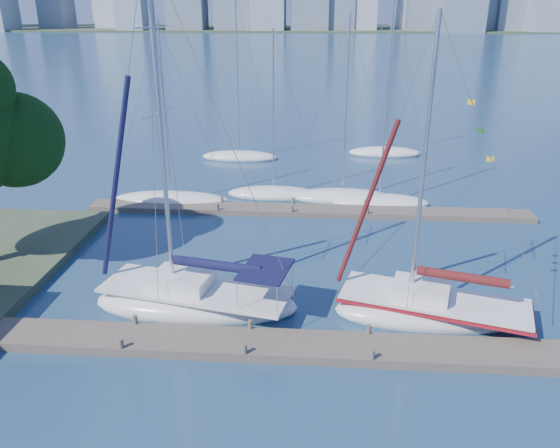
{
  "coord_description": "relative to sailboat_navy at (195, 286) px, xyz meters",
  "views": [
    {
      "loc": [
        2.73,
        -18.85,
        13.23
      ],
      "look_at": [
        1.04,
        4.0,
        3.99
      ],
      "focal_mm": 35.0,
      "sensor_mm": 36.0,
      "label": 1
    }
  ],
  "objects": [
    {
      "name": "far_dock",
      "position": [
        4.8,
        13.05,
        -1.04
      ],
      "size": [
        30.0,
        1.8,
        0.36
      ],
      "primitive_type": "cube",
      "color": "brown",
      "rests_on": "ground"
    },
    {
      "name": "bg_boat_0",
      "position": [
        -4.94,
        14.39,
        -0.95
      ],
      "size": [
        8.54,
        3.1,
        12.67
      ],
      "rotation": [
        0.0,
        0.0,
        -0.08
      ],
      "color": "white",
      "rests_on": "ground"
    },
    {
      "name": "bg_boat_3",
      "position": [
        9.87,
        15.01,
        -0.92
      ],
      "size": [
        7.38,
        4.7,
        14.64
      ],
      "rotation": [
        0.0,
        0.0,
        -0.37
      ],
      "color": "white",
      "rests_on": "ground"
    },
    {
      "name": "bg_boat_7",
      "position": [
        11.68,
        29.06,
        -0.94
      ],
      "size": [
        7.07,
        3.87,
        12.68
      ],
      "rotation": [
        0.0,
        0.0,
        0.24
      ],
      "color": "white",
      "rests_on": "ground"
    },
    {
      "name": "bg_boat_2",
      "position": [
        7.25,
        15.86,
        -0.93
      ],
      "size": [
        7.73,
        3.83,
        13.15
      ],
      "rotation": [
        0.0,
        0.0,
        -0.19
      ],
      "color": "white",
      "rests_on": "ground"
    },
    {
      "name": "sailboat_navy",
      "position": [
        0.0,
        0.0,
        0.0
      ],
      "size": [
        9.89,
        4.96,
        16.27
      ],
      "rotation": [
        0.0,
        0.0,
        -0.2
      ],
      "color": "white",
      "rests_on": "ground"
    },
    {
      "name": "bg_boat_1",
      "position": [
        2.25,
        16.28,
        -0.95
      ],
      "size": [
        7.1,
        3.42,
        12.13
      ],
      "rotation": [
        0.0,
        0.0,
        0.18
      ],
      "color": "white",
      "rests_on": "ground"
    },
    {
      "name": "bg_boat_6",
      "position": [
        -1.78,
        26.58,
        -0.93
      ],
      "size": [
        7.3,
        4.75,
        14.21
      ],
      "rotation": [
        0.0,
        0.0,
        0.39
      ],
      "color": "white",
      "rests_on": "ground"
    },
    {
      "name": "ground",
      "position": [
        2.8,
        -2.95,
        -1.22
      ],
      "size": [
        700.0,
        700.0,
        0.0
      ],
      "primitive_type": "plane",
      "color": "navy",
      "rests_on": "ground"
    },
    {
      "name": "near_dock",
      "position": [
        2.8,
        -2.95,
        -1.02
      ],
      "size": [
        26.0,
        2.0,
        0.4
      ],
      "primitive_type": "cube",
      "color": "brown",
      "rests_on": "ground"
    },
    {
      "name": "far_shore",
      "position": [
        2.8,
        317.05,
        -1.22
      ],
      "size": [
        800.0,
        100.0,
        1.5
      ],
      "primitive_type": "cube",
      "color": "#38472D",
      "rests_on": "ground"
    },
    {
      "name": "sailboat_maroon",
      "position": [
        10.82,
        0.05,
        -0.18
      ],
      "size": [
        9.28,
        5.2,
        13.71
      ],
      "rotation": [
        0.0,
        0.0,
        -0.28
      ],
      "color": "white",
      "rests_on": "ground"
    }
  ]
}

